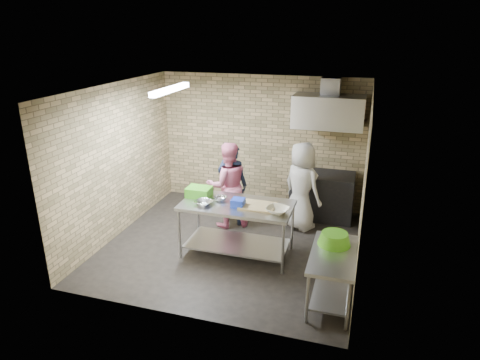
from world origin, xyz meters
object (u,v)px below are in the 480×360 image
Objects in this scene: prep_table at (237,229)px; bottle_green at (353,116)px; stove at (322,195)px; woman_white at (302,186)px; bottle_red at (332,114)px; woman_pink at (228,185)px; green_crate at (199,192)px; blue_tub at (238,203)px; green_basin at (334,239)px; man_navy at (232,184)px; side_counter at (332,277)px.

prep_table is 12.00× the size of bottle_green.
stove is 0.73× the size of woman_white.
woman_white is (-0.33, -0.60, 0.38)m from stove.
bottle_red is at bearing 59.99° from prep_table.
woman_white is (1.33, 0.30, 0.01)m from woman_pink.
green_crate is at bearing 71.35° from woman_white.
green_crate is at bearing 163.65° from blue_tub.
bottle_green is 1.65m from woman_white.
blue_tub is 2.91m from bottle_green.
blue_tub is (0.05, -0.10, 0.52)m from prep_table.
green_crate is 2.22× the size of bottle_red.
bottle_red is (-0.38, 2.74, 1.19)m from green_basin.
woman_pink is (-2.10, -1.14, -1.20)m from bottle_green.
blue_tub is 0.12× the size of woman_pink.
man_navy is 0.97× the size of woman_pink.
bottle_red is (0.05, 0.24, 1.58)m from stove.
side_counter is 1.85m from blue_tub.
stove is at bearing 58.01° from prep_table.
prep_table is 1.11× the size of woman_pink.
blue_tub is at bearing -117.87° from bottle_red.
blue_tub is at bearing 94.51° from woman_white.
bottle_green reaches higher than green_basin.
green_crate is 0.78m from blue_tub.
woman_white reaches higher than side_counter.
woman_white reaches higher than woman_pink.
bottle_green is 2.68m from woman_pink.
man_navy reaches higher than blue_tub.
green_crate reaches higher than side_counter.
bottle_green is 0.09× the size of woman_white.
prep_table is 1.50× the size of stove.
woman_white is (-0.78, -0.84, -1.19)m from bottle_green.
bottle_green reaches higher than stove.
bottle_red is at bearing -175.09° from woman_pink.
green_crate is at bearing -133.91° from bottle_red.
woman_pink reaches higher than stove.
green_basin is at bearing 146.18° from woman_white.
woman_white reaches higher than blue_tub.
blue_tub reaches higher than stove.
side_counter is (1.62, -0.87, -0.08)m from prep_table.
side_counter is 2.33m from woman_white.
bottle_green is (0.00, 2.99, 1.64)m from side_counter.
bottle_green is at bearing 89.58° from green_basin.
man_navy is (-0.48, 1.19, -0.17)m from blue_tub.
blue_tub is 1.64m from green_basin.
woman_pink is 1.36m from woman_white.
green_basin is 2.98m from bottle_green.
woman_white is (1.28, 0.19, 0.03)m from man_navy.
stove is at bearing 99.29° from side_counter.
man_navy reaches higher than side_counter.
prep_table is at bearing -127.46° from bottle_green.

